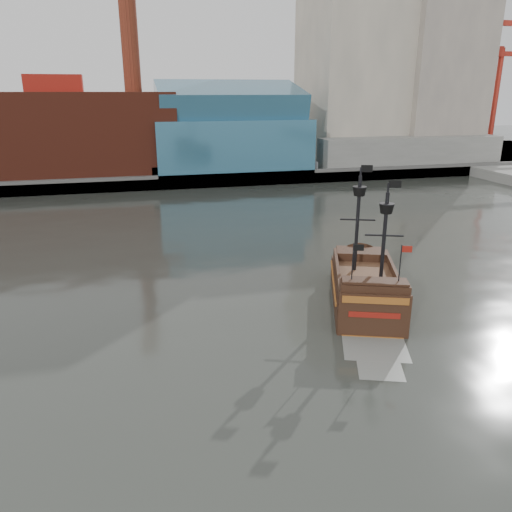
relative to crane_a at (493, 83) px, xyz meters
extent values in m
plane|color=#292D27|center=(-78.63, -82.00, -19.11)|extent=(400.00, 400.00, 0.00)
cube|color=slate|center=(-78.63, 10.00, -18.11)|extent=(220.00, 60.00, 2.00)
cube|color=#4C4C49|center=(-78.63, -19.50, -17.81)|extent=(220.00, 1.00, 2.60)
cube|color=maroon|center=(-100.63, -10.00, -9.61)|extent=(42.00, 18.00, 15.00)
cube|color=#316885|center=(-68.63, -12.00, -12.11)|extent=(30.00, 16.00, 10.00)
cube|color=#BCB09C|center=(-38.63, -2.00, 5.89)|extent=(20.00, 22.00, 46.00)
cube|color=gray|center=(-20.63, -6.00, 1.89)|extent=(18.00, 18.00, 38.00)
cube|color=#BCB09C|center=(-28.63, 15.00, 8.89)|extent=(24.00, 20.00, 52.00)
cube|color=slate|center=(-30.63, -16.00, -14.11)|extent=(40.00, 6.00, 6.00)
cylinder|color=maroon|center=(-86.63, -8.00, 8.89)|extent=(3.20, 3.20, 22.00)
cube|color=#316885|center=(-68.63, -12.00, -4.11)|extent=(28.00, 14.94, 8.78)
cube|color=slate|center=(-0.63, 0.00, -15.61)|extent=(4.00, 4.00, 3.00)
cylinder|color=#AA281C|center=(-0.63, 0.00, -1.11)|extent=(1.40, 1.40, 32.00)
cube|color=#AA281C|center=(-3.63, 0.00, 13.89)|extent=(5.00, 2.50, 2.50)
cube|color=slate|center=(9.37, 10.00, -15.61)|extent=(4.00, 4.00, 3.00)
cylinder|color=#AA281C|center=(9.37, 10.00, -4.11)|extent=(1.40, 1.40, 26.00)
cube|color=#AA281C|center=(6.37, 10.00, 7.89)|extent=(5.00, 2.50, 2.50)
cube|color=black|center=(-70.08, -75.47, -18.48)|extent=(9.35, 13.64, 2.73)
cube|color=#4D2D1C|center=(-70.08, -75.47, -16.96)|extent=(8.41, 12.27, 0.31)
cube|color=black|center=(-68.31, -70.75, -16.60)|extent=(5.06, 3.93, 1.05)
cube|color=black|center=(-72.00, -80.58, -16.18)|extent=(5.26, 3.33, 1.89)
cube|color=black|center=(-72.34, -81.48, -17.86)|extent=(4.91, 2.06, 4.20)
cube|color=#97521D|center=(-72.40, -81.62, -16.18)|extent=(4.45, 1.74, 0.52)
cube|color=maroon|center=(-72.40, -81.62, -17.33)|extent=(3.47, 1.37, 0.42)
cylinder|color=black|center=(-70.31, -73.70, -12.71)|extent=(0.38, 0.38, 8.19)
cylinder|color=black|center=(-69.86, -77.57, -13.03)|extent=(0.38, 0.38, 7.56)
cone|color=black|center=(-70.31, -73.70, -9.88)|extent=(1.49, 1.49, 0.73)
cone|color=black|center=(-69.86, -77.57, -10.51)|extent=(1.49, 1.49, 0.73)
cube|color=black|center=(-69.87, -73.87, -7.99)|extent=(0.90, 0.36, 0.58)
cube|color=black|center=(-69.42, -77.74, -8.62)|extent=(0.90, 0.36, 0.58)
cube|color=gray|center=(-72.97, -83.13, -19.11)|extent=(5.51, 5.11, 0.02)
camera|label=1|loc=(-88.81, -111.25, -1.96)|focal=35.00mm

